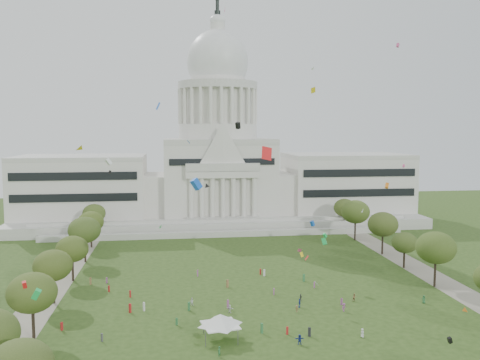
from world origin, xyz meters
name	(u,v)px	position (x,y,z in m)	size (l,w,h in m)	color
ground	(270,322)	(0.00, 0.00, 0.00)	(400.00, 400.00, 0.00)	#2D4617
capitol	(218,168)	(0.00, 113.59, 22.30)	(160.00, 64.50, 91.30)	#B7B5AC
path_left	(53,286)	(-48.00, 30.00, 0.02)	(8.00, 160.00, 0.04)	gray
path_right	(424,272)	(48.00, 30.00, 0.02)	(8.00, 160.00, 0.04)	gray
row_tree_l_1	(32,293)	(-44.07, -2.96, 8.95)	(8.86, 8.86, 12.59)	black
row_tree_l_2	(53,266)	(-45.04, 17.30, 8.51)	(8.42, 8.42, 11.97)	black
row_tree_r_2	(436,248)	(44.17, 17.44, 9.66)	(9.55, 9.55, 13.58)	black
row_tree_l_3	(72,249)	(-44.09, 33.92, 8.21)	(8.12, 8.12, 11.55)	black
row_tree_r_3	(405,243)	(44.40, 34.48, 7.08)	(7.01, 7.01, 9.98)	black
row_tree_l_4	(84,230)	(-44.08, 52.42, 9.39)	(9.29, 9.29, 13.21)	black
row_tree_r_4	(383,224)	(44.76, 50.04, 9.29)	(9.19, 9.19, 13.06)	black
row_tree_l_5	(91,222)	(-45.22, 71.01, 8.42)	(8.33, 8.33, 11.85)	black
row_tree_r_5	(355,212)	(43.49, 70.19, 9.93)	(9.82, 9.82, 13.96)	black
row_tree_l_6	(94,213)	(-46.87, 89.14, 8.27)	(8.19, 8.19, 11.64)	black
row_tree_r_6	(345,208)	(45.96, 88.13, 8.51)	(8.42, 8.42, 11.97)	black
event_tent	(220,319)	(-10.53, -6.70, 3.74)	(10.11, 10.11, 4.83)	#4C4C4C
person_0	(424,299)	(35.75, 6.57, 0.88)	(0.86, 0.56, 1.76)	#33723F
person_2	(354,297)	(21.01, 9.72, 0.92)	(0.89, 0.55, 1.84)	olive
person_3	(297,309)	(6.64, 4.94, 0.74)	(0.96, 0.49, 1.48)	olive
person_4	(300,303)	(7.95, 7.68, 0.96)	(1.12, 0.61, 1.92)	navy
person_5	(230,309)	(-7.33, 6.41, 0.87)	(1.61, 0.64, 1.74)	silver
person_6	(362,333)	(15.46, -9.40, 0.85)	(0.84, 0.54, 1.71)	silver
person_7	(219,351)	(-11.40, -13.83, 0.91)	(0.66, 0.49, 1.82)	#33723F
person_8	(192,301)	(-15.01, 11.99, 0.86)	(0.83, 0.51, 1.71)	silver
person_9	(344,307)	(16.61, 3.99, 0.90)	(1.17, 0.60, 1.80)	#994C8C
person_10	(301,297)	(9.31, 11.92, 0.76)	(0.89, 0.49, 1.52)	#4C4C51
person_11	(300,339)	(3.29, -10.77, 0.91)	(1.68, 0.67, 1.81)	navy
distant_crowd	(207,297)	(-11.63, 14.18, 0.87)	(58.00, 42.04, 1.94)	#B21E1E
kite_swarm	(271,188)	(2.06, 9.75, 25.82)	(84.02, 91.67, 65.46)	#E54C8C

